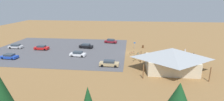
{
  "coord_description": "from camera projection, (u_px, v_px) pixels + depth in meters",
  "views": [
    {
      "loc": [
        0.52,
        49.33,
        14.95
      ],
      "look_at": [
        5.63,
        2.18,
        1.2
      ],
      "focal_mm": 27.92,
      "sensor_mm": 36.0,
      "label": 1
    }
  ],
  "objects": [
    {
      "name": "ground",
      "position": [
        132.0,
        53.0,
        51.21
      ],
      "size": [
        160.0,
        160.0,
        0.0
      ],
      "primitive_type": "plane",
      "color": "olive",
      "rests_on": "ground"
    },
    {
      "name": "parking_lot_asphalt",
      "position": [
        60.0,
        50.0,
        54.65
      ],
      "size": [
        41.0,
        31.33,
        0.05
      ],
      "primitive_type": "cube",
      "color": "#4C4C51",
      "rests_on": "ground"
    },
    {
      "name": "bike_pavilion",
      "position": [
        171.0,
        58.0,
        37.49
      ],
      "size": [
        12.79,
        9.78,
        5.19
      ],
      "color": "beige",
      "rests_on": "ground"
    },
    {
      "name": "trash_bin",
      "position": [
        143.0,
        47.0,
        56.48
      ],
      "size": [
        0.6,
        0.6,
        0.9
      ],
      "primitive_type": "cylinder",
      "color": "brown",
      "rests_on": "ground"
    },
    {
      "name": "lot_sign",
      "position": [
        135.0,
        44.0,
        55.48
      ],
      "size": [
        0.56,
        0.08,
        2.2
      ],
      "color": "#99999E",
      "rests_on": "ground"
    },
    {
      "name": "pine_far_west",
      "position": [
        179.0,
        99.0,
        19.27
      ],
      "size": [
        3.44,
        3.44,
        6.42
      ],
      "color": "brown",
      "rests_on": "ground"
    },
    {
      "name": "bicycle_purple_yard_left",
      "position": [
        135.0,
        57.0,
        46.3
      ],
      "size": [
        1.73,
        0.48,
        0.85
      ],
      "color": "black",
      "rests_on": "ground"
    },
    {
      "name": "bicycle_red_edge_south",
      "position": [
        132.0,
        53.0,
        49.84
      ],
      "size": [
        1.64,
        0.73,
        0.89
      ],
      "color": "black",
      "rests_on": "ground"
    },
    {
      "name": "bicycle_yellow_edge_north",
      "position": [
        135.0,
        59.0,
        44.67
      ],
      "size": [
        0.92,
        1.58,
        0.83
      ],
      "color": "black",
      "rests_on": "ground"
    },
    {
      "name": "bicycle_white_mid_cluster",
      "position": [
        149.0,
        57.0,
        46.33
      ],
      "size": [
        1.59,
        0.73,
        0.86
      ],
      "color": "black",
      "rests_on": "ground"
    },
    {
      "name": "bicycle_green_trailside",
      "position": [
        142.0,
        58.0,
        45.26
      ],
      "size": [
        0.72,
        1.68,
        0.8
      ],
      "color": "black",
      "rests_on": "ground"
    },
    {
      "name": "bicycle_teal_yard_right",
      "position": [
        138.0,
        54.0,
        49.09
      ],
      "size": [
        0.9,
        1.46,
        0.83
      ],
      "color": "black",
      "rests_on": "ground"
    },
    {
      "name": "bicycle_black_lone_east",
      "position": [
        146.0,
        54.0,
        48.52
      ],
      "size": [
        1.35,
        1.22,
        0.83
      ],
      "color": "black",
      "rests_on": "ground"
    },
    {
      "name": "bicycle_blue_yard_center",
      "position": [
        141.0,
        56.0,
        47.39
      ],
      "size": [
        0.48,
        1.65,
        0.85
      ],
      "color": "black",
      "rests_on": "ground"
    },
    {
      "name": "car_red_front_row",
      "position": [
        41.0,
        48.0,
        54.11
      ],
      "size": [
        4.39,
        1.94,
        1.38
      ],
      "color": "red",
      "rests_on": "parking_lot_asphalt"
    },
    {
      "name": "car_blue_by_curb",
      "position": [
        9.0,
        56.0,
        45.89
      ],
      "size": [
        4.41,
        2.21,
        1.29
      ],
      "color": "#1E42B2",
      "rests_on": "parking_lot_asphalt"
    },
    {
      "name": "car_maroon_inner_stall",
      "position": [
        111.0,
        41.0,
        62.7
      ],
      "size": [
        4.64,
        2.55,
        1.45
      ],
      "color": "maroon",
      "rests_on": "parking_lot_asphalt"
    },
    {
      "name": "car_tan_back_corner",
      "position": [
        109.0,
        63.0,
        40.65
      ],
      "size": [
        4.56,
        1.81,
        1.41
      ],
      "color": "tan",
      "rests_on": "parking_lot_asphalt"
    },
    {
      "name": "car_black_near_entry",
      "position": [
        86.0,
        46.0,
        56.02
      ],
      "size": [
        4.55,
        2.4,
        1.44
      ],
      "color": "black",
      "rests_on": "parking_lot_asphalt"
    },
    {
      "name": "car_silver_second_row",
      "position": [
        16.0,
        46.0,
        55.83
      ],
      "size": [
        4.3,
        2.06,
        1.29
      ],
      "color": "#BCBCC1",
      "rests_on": "parking_lot_asphalt"
    },
    {
      "name": "car_white_mid_lot",
      "position": [
        78.0,
        54.0,
        47.83
      ],
      "size": [
        4.4,
        2.08,
        1.37
      ],
      "color": "white",
      "rests_on": "parking_lot_asphalt"
    },
    {
      "name": "visitor_crossing_yard",
      "position": [
        185.0,
        51.0,
        49.63
      ],
      "size": [
        0.39,
        0.4,
        1.71
      ],
      "color": "#2D3347",
      "rests_on": "ground"
    }
  ]
}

